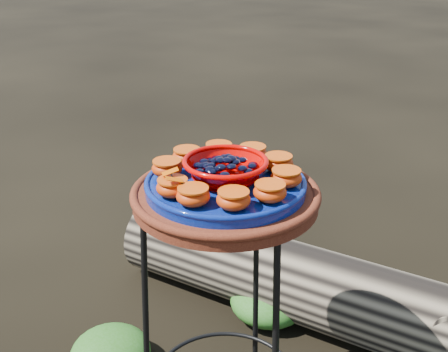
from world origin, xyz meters
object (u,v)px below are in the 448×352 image
at_px(terracotta_saucer, 225,197).
at_px(driftwood_log, 315,288).
at_px(cobalt_plate, 225,186).
at_px(plant_stand, 225,323).
at_px(red_bowl, 225,171).

xyz_separation_m(terracotta_saucer, driftwood_log, (0.09, 0.55, -0.58)).
bearing_deg(driftwood_log, cobalt_plate, -99.33).
height_order(plant_stand, driftwood_log, plant_stand).
xyz_separation_m(cobalt_plate, red_bowl, (0.00, 0.00, 0.04)).
xyz_separation_m(cobalt_plate, driftwood_log, (0.09, 0.55, -0.61)).
relative_size(cobalt_plate, red_bowl, 2.00).
distance_m(red_bowl, driftwood_log, 0.85).
distance_m(cobalt_plate, driftwood_log, 0.82).
bearing_deg(red_bowl, terracotta_saucer, 0.00).
height_order(terracotta_saucer, cobalt_plate, cobalt_plate).
distance_m(terracotta_saucer, cobalt_plate, 0.03).
height_order(cobalt_plate, driftwood_log, cobalt_plate).
bearing_deg(cobalt_plate, plant_stand, 0.00).
distance_m(cobalt_plate, red_bowl, 0.04).
xyz_separation_m(plant_stand, driftwood_log, (0.09, 0.55, -0.21)).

